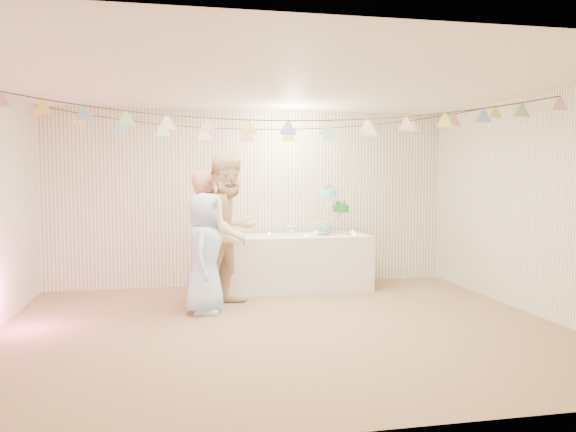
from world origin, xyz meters
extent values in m
plane|color=#866748|center=(0.00, 0.00, 0.00)|extent=(6.00, 6.00, 0.00)
plane|color=white|center=(0.00, 0.00, 2.60)|extent=(6.00, 6.00, 0.00)
plane|color=white|center=(0.00, 2.50, 1.30)|extent=(6.00, 6.00, 0.00)
plane|color=white|center=(0.00, -2.50, 1.30)|extent=(6.00, 6.00, 0.00)
plane|color=white|center=(3.00, 0.00, 1.30)|extent=(5.00, 5.00, 0.00)
cube|color=silver|center=(0.56, 2.00, 0.39)|extent=(2.09, 0.84, 0.78)
cylinder|color=white|center=(0.10, 1.95, 0.76)|extent=(0.31, 0.31, 0.02)
imported|color=tan|center=(-0.73, 1.39, 0.85)|extent=(0.46, 0.65, 1.70)
imported|color=#E1B98A|center=(-0.47, 1.17, 0.95)|extent=(1.16, 1.16, 1.90)
imported|color=#AECFF7|center=(-0.80, 0.85, 0.72)|extent=(0.62, 0.79, 1.43)
cylinder|color=#FFD88C|center=(-0.24, 1.85, 0.80)|extent=(0.04, 0.04, 0.03)
cylinder|color=#FFD88C|center=(0.21, 2.18, 0.80)|extent=(0.04, 0.04, 0.03)
cylinder|color=#FFD88C|center=(0.66, 1.78, 0.80)|extent=(0.04, 0.04, 0.03)
cylinder|color=#FFD88C|center=(0.91, 2.22, 0.80)|extent=(0.04, 0.04, 0.03)
cylinder|color=#FFD88C|center=(1.38, 1.82, 0.80)|extent=(0.04, 0.04, 0.03)
cylinder|color=#FFD88C|center=(1.46, 2.15, 0.80)|extent=(0.04, 0.04, 0.03)
camera|label=1|loc=(-1.13, -5.81, 1.64)|focal=35.00mm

